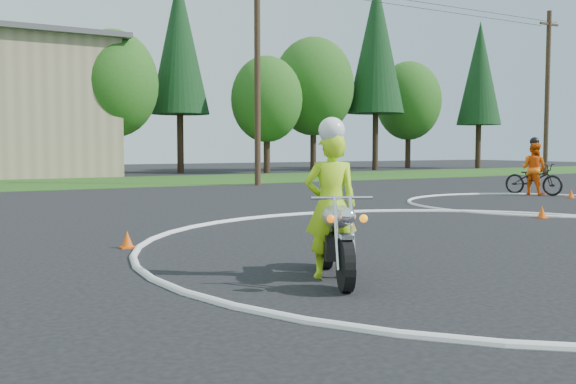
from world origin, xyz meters
TOP-DOWN VIEW (x-y plane):
  - grass_strip at (0.00, 27.00)m, footprint 120.00×10.00m
  - course_markings at (2.17, 4.35)m, footprint 19.05×19.05m
  - primary_motorcycle at (-3.89, 1.87)m, footprint 1.18×2.04m
  - rider_primary_grp at (-3.88, 2.00)m, footprint 0.84×0.72m
  - rider_second_grp at (10.99, 10.65)m, footprint 1.20×2.31m
  - treeline at (14.78, 34.61)m, footprint 38.20×8.10m
  - utility_poles at (5.00, 21.00)m, footprint 41.60×1.12m

SIDE VIEW (x-z plane):
  - course_markings at x=2.17m, z-range -0.05..0.07m
  - grass_strip at x=0.00m, z-range 0.00..0.02m
  - primary_motorcycle at x=-3.89m, z-range -0.02..1.14m
  - rider_second_grp at x=10.99m, z-range -0.31..1.80m
  - rider_primary_grp at x=-3.88m, z-range -0.04..2.10m
  - utility_poles at x=5.00m, z-range 0.20..10.20m
  - treeline at x=14.78m, z-range -0.64..13.88m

